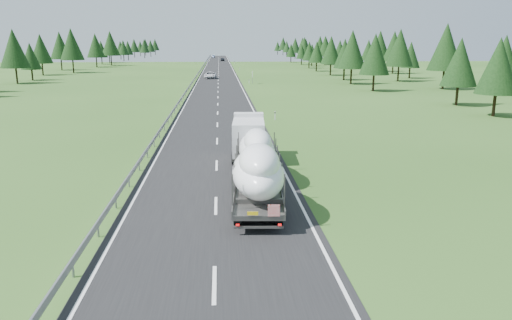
{
  "coord_description": "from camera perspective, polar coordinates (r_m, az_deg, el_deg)",
  "views": [
    {
      "loc": [
        0.32,
        -25.69,
        8.63
      ],
      "look_at": [
        2.39,
        2.91,
        1.82
      ],
      "focal_mm": 35.0,
      "sensor_mm": 36.0,
      "label": 1
    }
  ],
  "objects": [
    {
      "name": "road_surface",
      "position": [
        125.98,
        -4.33,
        9.4
      ],
      "size": [
        10.0,
        400.0,
        0.02
      ],
      "primitive_type": "cube",
      "color": "black",
      "rests_on": "ground"
    },
    {
      "name": "marker_posts",
      "position": [
        180.98,
        -2.22,
        10.79
      ],
      "size": [
        0.13,
        350.08,
        1.0
      ],
      "color": "silver",
      "rests_on": "ground"
    },
    {
      "name": "guardrail",
      "position": [
        126.01,
        -6.78,
        9.62
      ],
      "size": [
        0.1,
        400.0,
        0.76
      ],
      "color": "slate",
      "rests_on": "ground"
    },
    {
      "name": "distant_car_dark",
      "position": [
        233.67,
        -3.85,
        11.4
      ],
      "size": [
        1.97,
        4.42,
        1.47
      ],
      "primitive_type": "imported",
      "rotation": [
        0.0,
        0.0,
        0.05
      ],
      "color": "black",
      "rests_on": "ground"
    },
    {
      "name": "highway_sign",
      "position": [
        106.13,
        -0.42,
        9.68
      ],
      "size": [
        0.08,
        0.9,
        2.6
      ],
      "color": "slate",
      "rests_on": "ground"
    },
    {
      "name": "boat_truck",
      "position": [
        30.04,
        -0.09,
        0.59
      ],
      "size": [
        3.29,
        17.7,
        3.71
      ],
      "color": "silver",
      "rests_on": "ground"
    },
    {
      "name": "ground",
      "position": [
        27.1,
        -4.61,
        -5.25
      ],
      "size": [
        400.0,
        400.0,
        0.0
      ],
      "primitive_type": "plane",
      "color": "#294C19",
      "rests_on": "ground"
    },
    {
      "name": "tree_line_left",
      "position": [
        159.44,
        -20.75,
        11.99
      ],
      "size": [
        15.58,
        353.62,
        12.61
      ],
      "color": "black",
      "rests_on": "ground"
    },
    {
      "name": "distant_car_blue",
      "position": [
        281.69,
        -4.91,
        11.7
      ],
      "size": [
        1.61,
        4.23,
        1.38
      ],
      "primitive_type": "imported",
      "rotation": [
        0.0,
        0.0,
        0.04
      ],
      "color": "#182744",
      "rests_on": "ground"
    },
    {
      "name": "tree_line_right",
      "position": [
        156.7,
        10.77,
        12.4
      ],
      "size": [
        26.72,
        352.57,
        12.0
      ],
      "color": "black",
      "rests_on": "ground"
    },
    {
      "name": "distant_van",
      "position": [
        122.22,
        -5.25,
        9.64
      ],
      "size": [
        2.99,
        5.95,
        1.61
      ],
      "primitive_type": "imported",
      "rotation": [
        0.0,
        0.0,
        -0.05
      ],
      "color": "silver",
      "rests_on": "ground"
    }
  ]
}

